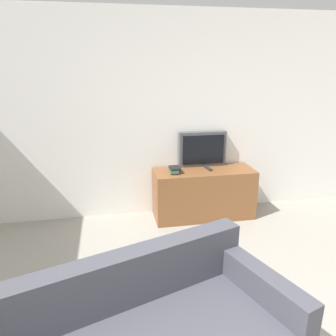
{
  "coord_description": "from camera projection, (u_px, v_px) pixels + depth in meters",
  "views": [
    {
      "loc": [
        -0.74,
        -1.11,
        1.95
      ],
      "look_at": [
        -0.09,
        2.42,
        0.81
      ],
      "focal_mm": 35.0,
      "sensor_mm": 36.0,
      "label": 1
    }
  ],
  "objects": [
    {
      "name": "wall_back",
      "position": [
        166.0,
        117.0,
        4.2
      ],
      "size": [
        9.0,
        0.06,
        2.6
      ],
      "color": "white",
      "rests_on": "ground_plane"
    },
    {
      "name": "remote_on_stand",
      "position": [
        208.0,
        168.0,
        4.26
      ],
      "size": [
        0.07,
        0.2,
        0.02
      ],
      "rotation": [
        0.0,
        0.0,
        0.13
      ],
      "color": "#2D2D2D",
      "rests_on": "tv_stand"
    },
    {
      "name": "book_stack",
      "position": [
        174.0,
        170.0,
        4.11
      ],
      "size": [
        0.14,
        0.21,
        0.08
      ],
      "color": "#7A3884",
      "rests_on": "tv_stand"
    },
    {
      "name": "television",
      "position": [
        202.0,
        149.0,
        4.32
      ],
      "size": [
        0.63,
        0.09,
        0.46
      ],
      "color": "#4C4C51",
      "rests_on": "tv_stand"
    },
    {
      "name": "tv_stand",
      "position": [
        204.0,
        194.0,
        4.31
      ],
      "size": [
        1.3,
        0.47,
        0.65
      ],
      "color": "brown",
      "rests_on": "ground_plane"
    }
  ]
}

